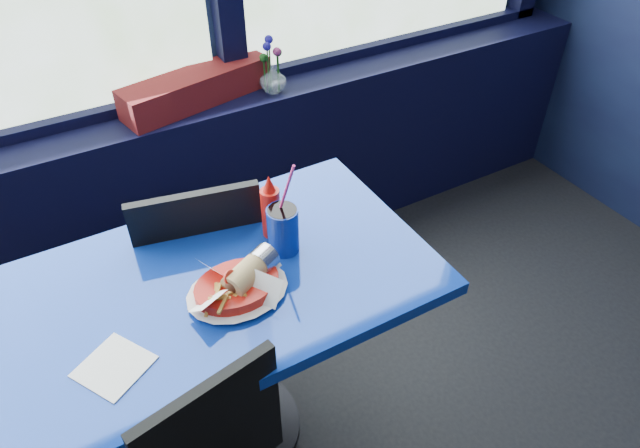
{
  "coord_description": "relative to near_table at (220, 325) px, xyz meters",
  "views": [
    {
      "loc": [
        0.02,
        0.92,
        1.86
      ],
      "look_at": [
        0.62,
        1.98,
        0.83
      ],
      "focal_mm": 32.0,
      "sensor_mm": 36.0,
      "label": 1
    }
  ],
  "objects": [
    {
      "name": "window_sill",
      "position": [
        -0.3,
        0.87,
        -0.17
      ],
      "size": [
        5.0,
        0.26,
        0.8
      ],
      "primitive_type": "cube",
      "color": "black",
      "rests_on": "ground"
    },
    {
      "name": "near_table",
      "position": [
        0.0,
        0.0,
        0.0
      ],
      "size": [
        1.2,
        0.7,
        0.75
      ],
      "color": "black",
      "rests_on": "ground"
    },
    {
      "name": "chair_near_back",
      "position": [
        0.02,
        0.32,
        -0.06
      ],
      "size": [
        0.48,
        0.48,
        0.89
      ],
      "rotation": [
        0.0,
        0.0,
        2.94
      ],
      "color": "black",
      "rests_on": "ground"
    },
    {
      "name": "planter_box",
      "position": [
        0.3,
        0.88,
        0.29
      ],
      "size": [
        0.61,
        0.27,
        0.12
      ],
      "primitive_type": "cube",
      "rotation": [
        0.0,
        0.0,
        0.21
      ],
      "color": "maroon",
      "rests_on": "window_sill"
    },
    {
      "name": "flower_vase",
      "position": [
        0.59,
        0.82,
        0.3
      ],
      "size": [
        0.13,
        0.13,
        0.22
      ],
      "rotation": [
        0.0,
        0.0,
        -0.23
      ],
      "color": "silver",
      "rests_on": "window_sill"
    },
    {
      "name": "food_basket",
      "position": [
        0.05,
        -0.08,
        0.21
      ],
      "size": [
        0.25,
        0.24,
        0.09
      ],
      "rotation": [
        0.0,
        0.0,
        0.04
      ],
      "color": "#B1140B",
      "rests_on": "near_table"
    },
    {
      "name": "ketchup_bottle",
      "position": [
        0.23,
        0.1,
        0.27
      ],
      "size": [
        0.06,
        0.06,
        0.21
      ],
      "color": "#B1140B",
      "rests_on": "near_table"
    },
    {
      "name": "soda_cup",
      "position": [
        0.23,
        0.02,
        0.26
      ],
      "size": [
        0.09,
        0.09,
        0.3
      ],
      "rotation": [
        0.0,
        0.0,
        -0.07
      ],
      "color": "navy",
      "rests_on": "near_table"
    },
    {
      "name": "napkin",
      "position": [
        -0.3,
        -0.15,
        0.18
      ],
      "size": [
        0.2,
        0.2,
        0.0
      ],
      "primitive_type": "cube",
      "rotation": [
        0.0,
        0.0,
        0.54
      ],
      "color": "white",
      "rests_on": "near_table"
    }
  ]
}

